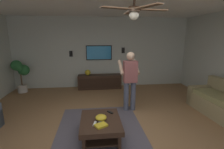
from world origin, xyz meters
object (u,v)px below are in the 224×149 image
at_px(bowl, 101,117).
at_px(wall_speaker_right, 71,54).
at_px(vase_round, 88,72).
at_px(wall_speaker_left, 123,50).
at_px(remote_black, 110,112).
at_px(coffee_table, 101,124).
at_px(potted_plant_tall, 21,72).
at_px(book, 101,125).
at_px(tv, 99,53).
at_px(person_standing, 130,78).
at_px(media_console, 100,82).
at_px(remote_white, 95,124).
at_px(remote_grey, 102,123).
at_px(ceiling_fan, 135,11).

xyz_separation_m(bowl, wall_speaker_right, (3.61, 0.99, 0.93)).
relative_size(vase_round, wall_speaker_left, 1.00).
bearing_deg(vase_round, remote_black, -169.59).
relative_size(coffee_table, vase_round, 4.55).
height_order(potted_plant_tall, bowl, potted_plant_tall).
height_order(potted_plant_tall, book, potted_plant_tall).
distance_m(remote_black, book, 0.58).
xyz_separation_m(tv, book, (-3.84, 0.13, -0.99)).
bearing_deg(person_standing, wall_speaker_right, 34.99).
relative_size(remote_black, wall_speaker_right, 0.68).
relative_size(media_console, remote_white, 11.33).
xyz_separation_m(coffee_table, remote_black, (0.29, -0.22, 0.12)).
xyz_separation_m(remote_white, remote_black, (0.45, -0.34, 0.00)).
bearing_deg(media_console, coffee_table, -2.12).
xyz_separation_m(book, vase_round, (3.60, 0.34, 0.24)).
bearing_deg(remote_grey, wall_speaker_left, 94.25).
height_order(coffee_table, wall_speaker_left, wall_speaker_left).
relative_size(remote_white, vase_round, 0.68).
height_order(book, vase_round, vase_round).
height_order(remote_white, remote_grey, same).
height_order(coffee_table, vase_round, vase_round).
relative_size(book, ceiling_fan, 0.18).
distance_m(book, vase_round, 3.62).
xyz_separation_m(person_standing, wall_speaker_right, (2.36, 1.85, 0.45)).
xyz_separation_m(remote_grey, wall_speaker_right, (3.75, 1.00, 0.97)).
height_order(tv, wall_speaker_right, tv).
relative_size(coffee_table, tv, 0.98).
distance_m(tv, wall_speaker_left, 0.98).
xyz_separation_m(coffee_table, vase_round, (3.35, 0.34, 0.36)).
bearing_deg(tv, ceiling_fan, 7.46).
bearing_deg(ceiling_fan, person_standing, -10.79).
xyz_separation_m(remote_grey, book, (-0.10, 0.03, 0.01)).
relative_size(remote_white, remote_grey, 1.00).
xyz_separation_m(coffee_table, tv, (3.59, -0.12, 1.11)).
distance_m(bowl, wall_speaker_left, 3.91).
relative_size(media_console, wall_speaker_right, 7.73).
xyz_separation_m(potted_plant_tall, remote_black, (-2.85, -2.96, -0.39)).
relative_size(book, vase_round, 1.00).
relative_size(bowl, wall_speaker_right, 1.03).
distance_m(person_standing, remote_black, 1.26).
relative_size(person_standing, remote_black, 10.93).
bearing_deg(media_console, bowl, -1.95).
xyz_separation_m(person_standing, vase_round, (2.10, 1.21, -0.27)).
distance_m(coffee_table, remote_black, 0.38).
xyz_separation_m(vase_round, wall_speaker_left, (0.26, -1.44, 0.83)).
bearing_deg(remote_white, person_standing, -20.58).
height_order(tv, book, tv).
bearing_deg(wall_speaker_left, remote_white, 162.01).
relative_size(tv, bowl, 4.54).
distance_m(person_standing, remote_white, 1.80).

